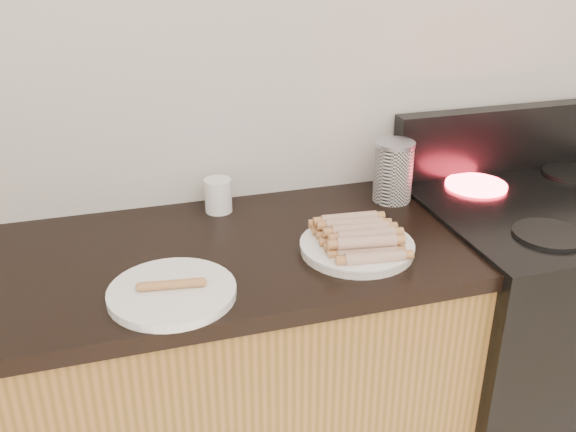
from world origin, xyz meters
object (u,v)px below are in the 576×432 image
object	(u,v)px
stove	(535,335)
canister	(393,171)
side_plate	(172,292)
mug	(218,195)
main_plate	(357,248)

from	to	relation	value
stove	canister	bearing A→B (deg)	158.29
side_plate	mug	size ratio (longest dim) A/B	2.96
stove	canister	xyz separation A→B (m)	(-0.44, 0.18, 0.53)
main_plate	side_plate	size ratio (longest dim) A/B	0.99
main_plate	mug	size ratio (longest dim) A/B	2.94
canister	mug	distance (m)	0.50
main_plate	canister	world-z (taller)	canister
main_plate	mug	bearing A→B (deg)	129.93
main_plate	canister	distance (m)	0.35
side_plate	mug	world-z (taller)	mug
stove	side_plate	bearing A→B (deg)	-171.57
stove	main_plate	bearing A→B (deg)	-172.31
mug	main_plate	bearing A→B (deg)	-50.07
stove	side_plate	xyz separation A→B (m)	(-1.11, -0.17, 0.45)
stove	side_plate	world-z (taller)	side_plate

